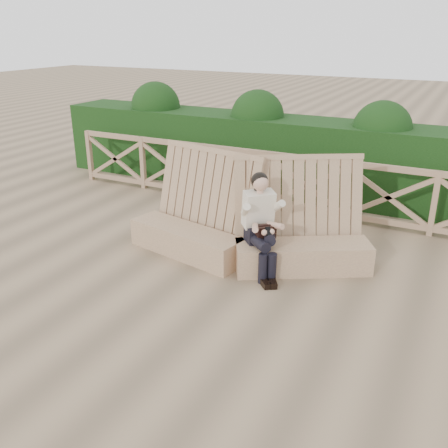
% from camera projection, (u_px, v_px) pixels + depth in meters
% --- Properties ---
extents(ground, '(60.00, 60.00, 0.00)m').
position_uv_depth(ground, '(216.00, 302.00, 6.25)').
color(ground, brown).
rests_on(ground, ground).
extents(bench, '(3.64, 1.60, 1.55)m').
position_uv_depth(bench, '(244.00, 235.00, 7.27)').
color(bench, '#85644C').
rests_on(bench, ground).
extents(woman, '(0.78, 0.86, 1.40)m').
position_uv_depth(woman, '(261.00, 222.00, 6.81)').
color(woman, black).
rests_on(woman, ground).
extents(guardrail, '(10.10, 0.09, 1.10)m').
position_uv_depth(guardrail, '(306.00, 186.00, 8.95)').
color(guardrail, '#907053').
rests_on(guardrail, ground).
extents(hedge, '(12.00, 1.20, 1.50)m').
position_uv_depth(hedge, '(326.00, 160.00, 9.87)').
color(hedge, black).
rests_on(hedge, ground).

